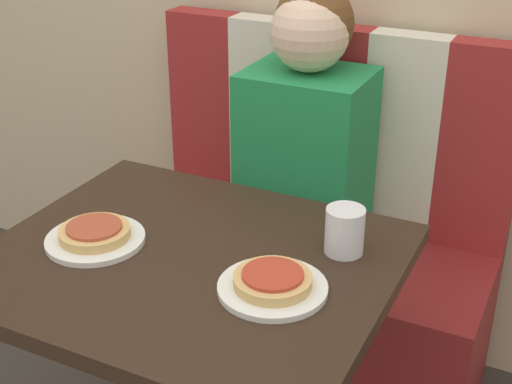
# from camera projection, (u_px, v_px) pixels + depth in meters

# --- Properties ---
(booth_seat) EXTENTS (1.05, 0.48, 0.46)m
(booth_seat) POSITION_uv_depth(u_px,v_px,m) (301.00, 308.00, 2.14)
(booth_seat) COLOR maroon
(booth_seat) RESTS_ON ground_plane
(booth_backrest) EXTENTS (1.05, 0.09, 0.58)m
(booth_backrest) POSITION_uv_depth(u_px,v_px,m) (332.00, 125.00, 2.07)
(booth_backrest) COLOR maroon
(booth_backrest) RESTS_ON booth_seat
(dining_table) EXTENTS (0.80, 0.68, 0.74)m
(dining_table) POSITION_uv_depth(u_px,v_px,m) (191.00, 305.00, 1.47)
(dining_table) COLOR black
(dining_table) RESTS_ON ground_plane
(person) EXTENTS (0.32, 0.26, 0.72)m
(person) POSITION_uv_depth(u_px,v_px,m) (307.00, 125.00, 1.88)
(person) COLOR #1E8447
(person) RESTS_ON booth_seat
(plate_left) EXTENTS (0.20, 0.20, 0.01)m
(plate_left) POSITION_uv_depth(u_px,v_px,m) (95.00, 239.00, 1.47)
(plate_left) COLOR white
(plate_left) RESTS_ON dining_table
(plate_right) EXTENTS (0.20, 0.20, 0.01)m
(plate_right) POSITION_uv_depth(u_px,v_px,m) (273.00, 288.00, 1.31)
(plate_right) COLOR white
(plate_right) RESTS_ON dining_table
(pizza_left) EXTENTS (0.15, 0.15, 0.03)m
(pizza_left) POSITION_uv_depth(u_px,v_px,m) (95.00, 232.00, 1.46)
(pizza_left) COLOR tan
(pizza_left) RESTS_ON plate_left
(pizza_right) EXTENTS (0.15, 0.15, 0.03)m
(pizza_right) POSITION_uv_depth(u_px,v_px,m) (273.00, 279.00, 1.30)
(pizza_right) COLOR tan
(pizza_right) RESTS_ON plate_right
(drinking_cup) EXTENTS (0.08, 0.08, 0.10)m
(drinking_cup) POSITION_uv_depth(u_px,v_px,m) (345.00, 231.00, 1.42)
(drinking_cup) COLOR silver
(drinking_cup) RESTS_ON dining_table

